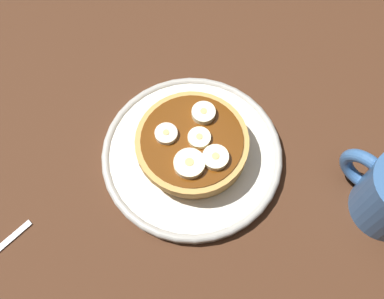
# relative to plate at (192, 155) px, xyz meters

# --- Properties ---
(ground_plane) EXTENTS (1.40, 1.40, 0.03)m
(ground_plane) POSITION_rel_plate_xyz_m (0.00, 0.00, -0.02)
(ground_plane) COLOR #422616
(plate) EXTENTS (0.22, 0.22, 0.02)m
(plate) POSITION_rel_plate_xyz_m (0.00, 0.00, 0.00)
(plate) COLOR silver
(plate) RESTS_ON ground_plane
(pancake_stack) EXTENTS (0.13, 0.14, 0.04)m
(pancake_stack) POSITION_rel_plate_xyz_m (0.00, 0.00, 0.02)
(pancake_stack) COLOR tan
(pancake_stack) RESTS_ON plate
(banana_slice_0) EXTENTS (0.03, 0.03, 0.01)m
(banana_slice_0) POSITION_rel_plate_xyz_m (-0.01, -0.01, 0.05)
(banana_slice_0) COLOR #FAF0B8
(banana_slice_0) RESTS_ON pancake_stack
(banana_slice_1) EXTENTS (0.03, 0.03, 0.01)m
(banana_slice_1) POSITION_rel_plate_xyz_m (0.01, -0.03, 0.05)
(banana_slice_1) COLOR #EBE9C2
(banana_slice_1) RESTS_ON pancake_stack
(banana_slice_2) EXTENTS (0.04, 0.04, 0.01)m
(banana_slice_2) POSITION_rel_plate_xyz_m (-0.02, 0.03, 0.05)
(banana_slice_2) COLOR #F6E7B8
(banana_slice_2) RESTS_ON pancake_stack
(banana_slice_3) EXTENTS (0.03, 0.03, 0.01)m
(banana_slice_3) POSITION_rel_plate_xyz_m (0.03, 0.02, 0.05)
(banana_slice_3) COLOR #EAE3C6
(banana_slice_3) RESTS_ON pancake_stack
(banana_slice_4) EXTENTS (0.03, 0.03, 0.01)m
(banana_slice_4) POSITION_rel_plate_xyz_m (-0.04, -0.00, 0.05)
(banana_slice_4) COLOR #F5E8B8
(banana_slice_4) RESTS_ON pancake_stack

